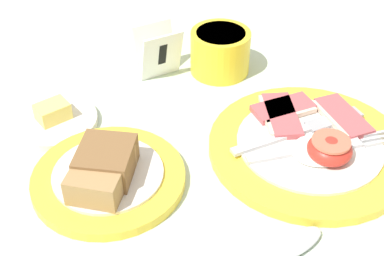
{
  "coord_description": "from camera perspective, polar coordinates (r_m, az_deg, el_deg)",
  "views": [
    {
      "loc": [
        -0.27,
        -0.37,
        0.43
      ],
      "look_at": [
        -0.04,
        0.09,
        0.02
      ],
      "focal_mm": 50.0,
      "sensor_mm": 36.0,
      "label": 1
    }
  ],
  "objects": [
    {
      "name": "ground_plane",
      "position": [
        0.63,
        7.23,
        -4.93
      ],
      "size": [
        3.0,
        3.0,
        0.0
      ],
      "primitive_type": "plane",
      "color": "#B7CCB7"
    },
    {
      "name": "breakfast_plate",
      "position": [
        0.66,
        12.49,
        -1.68
      ],
      "size": [
        0.24,
        0.24,
        0.04
      ],
      "color": "yellow",
      "rests_on": "ground_plane"
    },
    {
      "name": "bread_plate",
      "position": [
        0.61,
        -9.08,
        -4.85
      ],
      "size": [
        0.17,
        0.17,
        0.05
      ],
      "color": "yellow",
      "rests_on": "ground_plane"
    },
    {
      "name": "sugar_cup",
      "position": [
        0.78,
        3.03,
        8.25
      ],
      "size": [
        0.09,
        0.09,
        0.06
      ],
      "color": "yellow",
      "rests_on": "ground_plane"
    },
    {
      "name": "butter_dish",
      "position": [
        0.71,
        -14.47,
        0.86
      ],
      "size": [
        0.11,
        0.11,
        0.03
      ],
      "color": "silver",
      "rests_on": "ground_plane"
    },
    {
      "name": "number_card",
      "position": [
        0.77,
        -3.6,
        8.07
      ],
      "size": [
        0.06,
        0.05,
        0.07
      ],
      "rotation": [
        0.0,
        0.0,
        0.03
      ],
      "color": "white",
      "rests_on": "ground_plane"
    }
  ]
}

